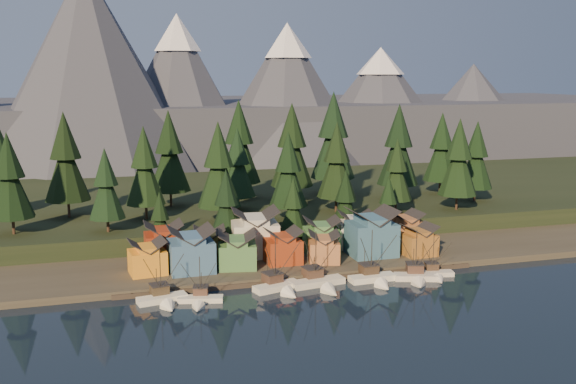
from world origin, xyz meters
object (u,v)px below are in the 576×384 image
object	(u,v)px
boat_4	(375,272)
boat_2	(280,280)
boat_1	(200,294)
house_back_1	(209,243)
boat_6	(435,269)
house_front_0	(147,256)
house_back_0	(164,241)
house_front_1	(191,248)
boat_5	(417,270)
boat_0	(163,292)
boat_3	(320,277)

from	to	relation	value
boat_4	boat_2	bearing A→B (deg)	176.19
boat_1	house_back_1	world-z (taller)	house_back_1
boat_1	boat_2	xyz separation A→B (m)	(16.97, 2.58, 0.52)
boat_4	boat_6	size ratio (longest dim) A/B	1.26
boat_1	boat_4	size ratio (longest dim) A/B	0.80
boat_1	house_front_0	size ratio (longest dim) A/B	1.20
boat_1	house_back_0	bearing A→B (deg)	113.16
house_front_0	boat_1	bearing A→B (deg)	-70.47
house_front_0	house_front_1	xyz separation A→B (m)	(9.33, -0.78, 1.21)
boat_6	house_front_1	xyz separation A→B (m)	(-51.64, 14.38, 4.87)
boat_4	boat_5	size ratio (longest dim) A/B	1.01
boat_0	house_back_0	distance (m)	24.38
boat_3	house_back_0	size ratio (longest dim) A/B	1.45
boat_1	house_back_1	size ratio (longest dim) A/B	1.25
house_front_0	house_back_1	bearing A→B (deg)	15.27
boat_6	house_front_0	bearing A→B (deg)	177.72
boat_4	house_front_1	xyz separation A→B (m)	(-37.43, 14.25, 4.29)
boat_2	boat_5	world-z (taller)	boat_5
boat_5	house_back_0	xyz separation A→B (m)	(-51.50, 25.07, 3.89)
boat_3	house_front_0	world-z (taller)	boat_3
house_front_0	boat_6	bearing A→B (deg)	-20.96
boat_3	boat_4	size ratio (longest dim) A/B	1.07
boat_2	boat_4	size ratio (longest dim) A/B	0.98
boat_2	house_back_1	bearing A→B (deg)	101.93
boat_3	house_back_1	xyz separation A→B (m)	(-20.02, 20.61, 3.38)
boat_1	boat_2	world-z (taller)	boat_2
boat_0	house_back_0	bearing A→B (deg)	73.92
boat_1	house_back_1	distance (m)	24.33
boat_1	house_front_1	xyz separation A→B (m)	(0.65, 16.62, 4.84)
boat_4	boat_5	bearing A→B (deg)	-13.63
house_front_1	house_back_1	bearing A→B (deg)	50.59
boat_6	boat_1	bearing A→B (deg)	-165.86
boat_4	boat_5	xyz separation A→B (m)	(9.01, -1.65, 0.10)
house_back_0	boat_3	bearing A→B (deg)	-37.84
house_front_1	boat_5	bearing A→B (deg)	-20.95
boat_3	house_front_1	xyz separation A→B (m)	(-25.13, 13.92, 4.34)
boat_3	house_front_1	size ratio (longest dim) A/B	1.36
house_back_0	house_back_1	bearing A→B (deg)	-14.09
boat_3	boat_6	bearing A→B (deg)	-10.03
boat_4	house_front_1	distance (m)	40.28
house_back_0	house_back_1	xyz separation A→B (m)	(10.16, -2.47, -0.66)
boat_1	boat_5	distance (m)	47.10
boat_0	house_front_1	distance (m)	17.09
boat_1	house_front_0	xyz separation A→B (m)	(-8.68, 17.40, 3.63)
boat_0	boat_2	world-z (taller)	boat_2
boat_2	boat_5	distance (m)	30.18
house_back_0	boat_6	bearing A→B (deg)	-22.99
boat_3	house_front_0	size ratio (longest dim) A/B	1.60
boat_2	boat_4	bearing A→B (deg)	-17.02
boat_3	house_back_1	distance (m)	28.93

